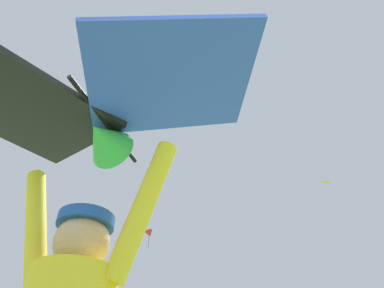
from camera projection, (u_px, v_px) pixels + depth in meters
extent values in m
sphere|color=tan|center=(82.00, 243.00, 1.46)|extent=(0.23, 0.23, 0.23)
cylinder|color=#1E47AD|center=(86.00, 222.00, 1.52)|extent=(0.26, 0.26, 0.05)
cylinder|color=yellow|center=(143.00, 207.00, 1.47)|extent=(0.28, 0.11, 0.62)
cylinder|color=yellow|center=(36.00, 226.00, 1.61)|extent=(0.28, 0.11, 0.62)
cylinder|color=black|center=(106.00, 124.00, 1.88)|extent=(0.07, 0.69, 0.02)
cube|color=blue|center=(172.00, 80.00, 1.76)|extent=(1.00, 0.93, 0.20)
cube|color=black|center=(34.00, 117.00, 1.97)|extent=(1.04, 0.99, 0.20)
cone|color=green|center=(103.00, 139.00, 1.82)|extent=(0.25, 0.22, 0.24)
cone|color=red|center=(149.00, 234.00, 35.23)|extent=(1.01, 0.96, 0.98)
cylinder|color=maroon|center=(149.00, 242.00, 34.67)|extent=(0.04, 0.04, 1.16)
pyramid|color=yellow|center=(326.00, 182.00, 30.84)|extent=(0.92, 0.90, 0.35)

